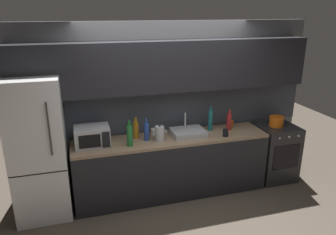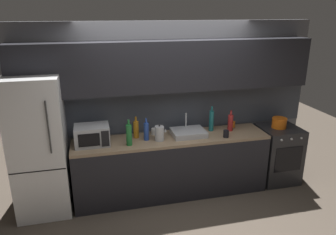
# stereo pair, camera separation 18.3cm
# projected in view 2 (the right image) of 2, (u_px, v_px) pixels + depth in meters

# --- Properties ---
(ground_plane) EXTENTS (10.00, 10.00, 0.00)m
(ground_plane) POSITION_uv_depth(u_px,v_px,m) (189.00, 229.00, 4.07)
(ground_plane) COLOR #4C4238
(back_wall) EXTENTS (4.56, 0.44, 2.50)m
(back_wall) POSITION_uv_depth(u_px,v_px,m) (167.00, 89.00, 4.68)
(back_wall) COLOR slate
(back_wall) RESTS_ON ground
(counter_run) EXTENTS (2.82, 0.60, 0.90)m
(counter_run) POSITION_uv_depth(u_px,v_px,m) (172.00, 166.00, 4.76)
(counter_run) COLOR black
(counter_run) RESTS_ON ground
(refrigerator) EXTENTS (0.68, 0.69, 1.88)m
(refrigerator) POSITION_uv_depth(u_px,v_px,m) (39.00, 147.00, 4.20)
(refrigerator) COLOR white
(refrigerator) RESTS_ON ground
(oven_range) EXTENTS (0.60, 0.62, 0.90)m
(oven_range) POSITION_uv_depth(u_px,v_px,m) (277.00, 154.00, 5.15)
(oven_range) COLOR #232326
(oven_range) RESTS_ON ground
(microwave) EXTENTS (0.46, 0.35, 0.27)m
(microwave) POSITION_uv_depth(u_px,v_px,m) (92.00, 135.00, 4.34)
(microwave) COLOR #A8AAAF
(microwave) RESTS_ON counter_run
(sink_basin) EXTENTS (0.48, 0.38, 0.30)m
(sink_basin) POSITION_uv_depth(u_px,v_px,m) (188.00, 133.00, 4.69)
(sink_basin) COLOR #ADAFB5
(sink_basin) RESTS_ON counter_run
(kettle) EXTENTS (0.17, 0.13, 0.23)m
(kettle) POSITION_uv_depth(u_px,v_px,m) (160.00, 133.00, 4.48)
(kettle) COLOR #B7BABF
(kettle) RESTS_ON counter_run
(wine_bottle_amber) EXTENTS (0.08, 0.08, 0.31)m
(wine_bottle_amber) POSITION_uv_depth(u_px,v_px,m) (136.00, 129.00, 4.58)
(wine_bottle_amber) COLOR #B27019
(wine_bottle_amber) RESTS_ON counter_run
(wine_bottle_red) EXTENTS (0.08, 0.08, 0.32)m
(wine_bottle_red) POSITION_uv_depth(u_px,v_px,m) (230.00, 122.00, 4.84)
(wine_bottle_red) COLOR #A82323
(wine_bottle_red) RESTS_ON counter_run
(wine_bottle_green) EXTENTS (0.08, 0.08, 0.36)m
(wine_bottle_green) POSITION_uv_depth(u_px,v_px,m) (129.00, 135.00, 4.31)
(wine_bottle_green) COLOR #1E6B2D
(wine_bottle_green) RESTS_ON counter_run
(wine_bottle_teal) EXTENTS (0.07, 0.07, 0.38)m
(wine_bottle_teal) POSITION_uv_depth(u_px,v_px,m) (211.00, 121.00, 4.83)
(wine_bottle_teal) COLOR #19666B
(wine_bottle_teal) RESTS_ON counter_run
(wine_bottle_blue) EXTENTS (0.07, 0.07, 0.32)m
(wine_bottle_blue) POSITION_uv_depth(u_px,v_px,m) (146.00, 131.00, 4.49)
(wine_bottle_blue) COLOR #234299
(wine_bottle_blue) RESTS_ON counter_run
(mug_dark) EXTENTS (0.08, 0.08, 0.11)m
(mug_dark) POSITION_uv_depth(u_px,v_px,m) (226.00, 134.00, 4.61)
(mug_dark) COLOR black
(mug_dark) RESTS_ON counter_run
(mug_white) EXTENTS (0.08, 0.08, 0.09)m
(mug_white) POSITION_uv_depth(u_px,v_px,m) (154.00, 131.00, 4.72)
(mug_white) COLOR silver
(mug_white) RESTS_ON counter_run
(mug_orange) EXTENTS (0.08, 0.08, 0.09)m
(mug_orange) POSITION_uv_depth(u_px,v_px,m) (232.00, 124.00, 5.02)
(mug_orange) COLOR orange
(mug_orange) RESTS_ON counter_run
(cooking_pot) EXTENTS (0.22, 0.22, 0.16)m
(cooking_pot) POSITION_uv_depth(u_px,v_px,m) (279.00, 123.00, 4.98)
(cooking_pot) COLOR orange
(cooking_pot) RESTS_ON oven_range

